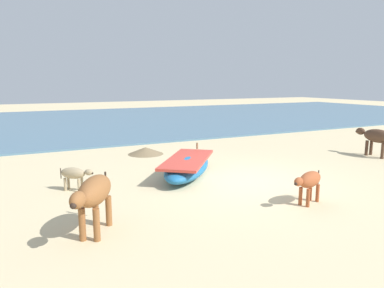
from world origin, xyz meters
name	(u,v)px	position (x,y,z in m)	size (l,w,h in m)	color
ground	(245,181)	(0.00, 0.00, 0.00)	(80.00, 80.00, 0.00)	beige
sea_water	(104,120)	(0.00, 16.53, 0.04)	(60.00, 20.00, 0.08)	slate
fishing_boat_1	(187,166)	(-1.13, 1.19, 0.28)	(2.73, 3.06, 0.71)	#1E669E
cow_adult_brown	(94,194)	(-4.23, -1.56, 0.73)	(1.05, 1.45, 1.01)	brown
calf_near_dun	(74,174)	(-4.17, 1.19, 0.41)	(0.77, 0.69, 0.58)	tan
calf_far_rust	(309,181)	(0.22, -2.05, 0.51)	(1.07, 0.57, 0.71)	#9E4C28
cow_second_adult_dark	(376,137)	(5.99, 0.61, 0.70)	(0.45, 1.52, 0.98)	#4C3323
debris_pile_0	(146,151)	(-1.17, 4.64, 0.13)	(1.30, 1.30, 0.26)	#7A6647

